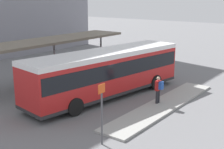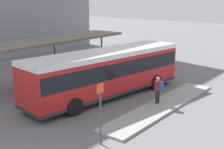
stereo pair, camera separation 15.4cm
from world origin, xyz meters
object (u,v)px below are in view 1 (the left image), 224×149
pedestrian_waiting (159,88)px  potted_planter_near_shelter (79,77)px  city_bus (107,70)px  platform_sign (102,112)px  bicycle_orange (125,63)px  bicycle_red (120,61)px  bicycle_yellow (135,64)px

pedestrian_waiting → potted_planter_near_shelter: bearing=1.6°
city_bus → platform_sign: 6.86m
bicycle_orange → bicycle_red: bicycle_red is taller
city_bus → bicycle_red: 9.71m
city_bus → pedestrian_waiting: city_bus is taller
city_bus → platform_sign: size_ratio=4.24×
potted_planter_near_shelter → platform_sign: bearing=-130.6°
potted_planter_near_shelter → platform_sign: platform_sign is taller
bicycle_yellow → platform_sign: platform_sign is taller
city_bus → pedestrian_waiting: (0.57, -3.52, -0.72)m
bicycle_red → potted_planter_near_shelter: size_ratio=1.34×
bicycle_red → bicycle_orange: bearing=165.9°
bicycle_yellow → bicycle_orange: size_ratio=0.91×
bicycle_orange → bicycle_red: size_ratio=0.96×
bicycle_orange → potted_planter_near_shelter: size_ratio=1.30×
bicycle_red → platform_sign: platform_sign is taller
potted_planter_near_shelter → platform_sign: 9.46m
bicycle_yellow → platform_sign: (-13.83, -7.27, 1.22)m
bicycle_yellow → bicycle_orange: bicycle_orange is taller
city_bus → bicycle_yellow: size_ratio=7.60×
city_bus → bicycle_orange: bearing=35.1°
potted_planter_near_shelter → bicycle_orange: bearing=7.5°
city_bus → pedestrian_waiting: 3.64m
pedestrian_waiting → potted_planter_near_shelter: (0.05, 6.61, -0.38)m
bicycle_yellow → city_bus: bearing=107.0°
city_bus → potted_planter_near_shelter: 3.33m
bicycle_orange → platform_sign: platform_sign is taller
platform_sign → city_bus: bearing=36.4°
bicycle_red → platform_sign: (-13.78, -8.96, 1.17)m
platform_sign → potted_planter_near_shelter: bearing=49.4°
pedestrian_waiting → bicycle_red: 11.43m
potted_planter_near_shelter → bicycle_yellow: bearing=0.9°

